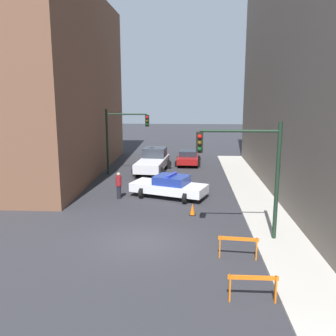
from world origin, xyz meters
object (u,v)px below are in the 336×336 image
(traffic_light_near, at_px, (251,163))
(traffic_light_far, at_px, (121,132))
(pedestrian_crossing, at_px, (119,185))
(parked_car_near, at_px, (188,157))
(white_truck, at_px, (153,161))
(police_car, at_px, (169,186))
(traffic_cone, at_px, (192,209))
(barrier_front, at_px, (253,284))
(barrier_mid, at_px, (238,244))

(traffic_light_near, distance_m, traffic_light_far, 15.37)
(pedestrian_crossing, bearing_deg, parked_car_near, -171.64)
(white_truck, distance_m, parked_car_near, 4.41)
(police_car, bearing_deg, traffic_light_far, 53.61)
(traffic_cone, bearing_deg, parked_car_near, 91.02)
(police_car, xyz_separation_m, barrier_front, (3.24, -11.76, -0.11))
(traffic_light_near, xyz_separation_m, barrier_front, (-0.63, -5.08, -2.91))
(white_truck, bearing_deg, traffic_light_far, -150.50)
(traffic_light_far, height_order, parked_car_near, traffic_light_far)
(police_car, xyz_separation_m, pedestrian_crossing, (-3.13, -0.44, 0.14))
(traffic_light_near, distance_m, barrier_mid, 3.56)
(pedestrian_crossing, xyz_separation_m, traffic_cone, (4.54, -2.93, -0.54))
(traffic_light_near, xyz_separation_m, traffic_cone, (-2.45, 3.31, -3.21))
(parked_car_near, height_order, traffic_cone, parked_car_near)
(pedestrian_crossing, distance_m, barrier_front, 12.99)
(police_car, xyz_separation_m, parked_car_near, (1.16, 10.80, -0.05))
(parked_car_near, xyz_separation_m, pedestrian_crossing, (-4.29, -11.25, 0.19))
(white_truck, bearing_deg, pedestrian_crossing, -94.26)
(traffic_light_far, relative_size, pedestrian_crossing, 3.13)
(pedestrian_crossing, xyz_separation_m, barrier_front, (6.36, -11.32, -0.24))
(white_truck, height_order, traffic_cone, white_truck)
(traffic_light_far, distance_m, parked_car_near, 7.42)
(police_car, bearing_deg, white_truck, 33.66)
(traffic_cone, bearing_deg, barrier_front, -77.77)
(barrier_front, xyz_separation_m, traffic_cone, (-1.82, 8.39, -0.30))
(traffic_light_near, distance_m, barrier_front, 5.89)
(traffic_light_far, height_order, police_car, traffic_light_far)
(traffic_light_far, distance_m, white_truck, 3.64)
(traffic_light_near, bearing_deg, barrier_mid, -109.50)
(traffic_light_far, height_order, barrier_front, traffic_light_far)
(police_car, height_order, traffic_cone, police_car)
(barrier_mid, bearing_deg, barrier_front, -89.00)
(pedestrian_crossing, relative_size, barrier_front, 1.04)
(barrier_mid, bearing_deg, traffic_cone, 108.59)
(barrier_mid, bearing_deg, parked_car_near, 95.93)
(barrier_front, height_order, traffic_cone, barrier_front)
(traffic_light_far, xyz_separation_m, pedestrian_crossing, (1.04, -6.86, -2.54))
(traffic_light_near, relative_size, police_car, 1.03)
(white_truck, bearing_deg, police_car, -71.29)
(pedestrian_crossing, distance_m, barrier_mid, 10.32)
(white_truck, bearing_deg, traffic_cone, -68.14)
(police_car, distance_m, barrier_front, 12.20)
(traffic_light_near, xyz_separation_m, white_truck, (-5.60, 14.18, -2.62))
(parked_car_near, relative_size, traffic_cone, 6.66)
(traffic_light_far, height_order, barrier_mid, traffic_light_far)
(traffic_light_far, distance_m, barrier_front, 19.83)
(traffic_light_near, height_order, traffic_cone, traffic_light_near)
(traffic_light_near, relative_size, traffic_light_far, 1.00)
(traffic_light_near, height_order, white_truck, traffic_light_near)
(traffic_light_far, xyz_separation_m, white_truck, (2.43, 1.07, -2.49))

